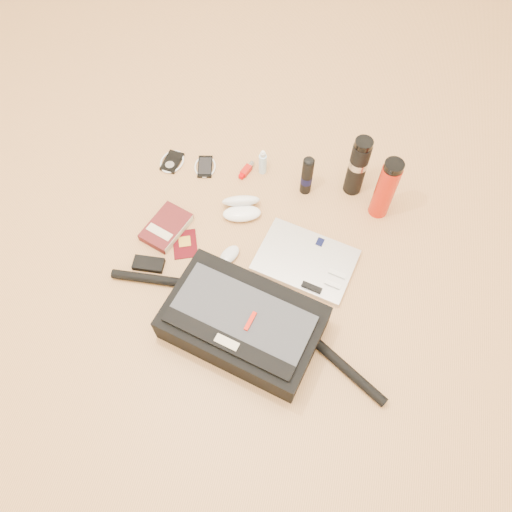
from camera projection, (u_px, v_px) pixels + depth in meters
name	position (u px, v px, depth m)	size (l,w,h in m)	color
ground	(249.00, 277.00, 1.81)	(4.00, 4.00, 0.00)	tan
messenger_bag	(242.00, 322.00, 1.66)	(1.02, 0.42, 0.14)	black
laptop	(306.00, 261.00, 1.83)	(0.39, 0.31, 0.03)	silver
book	(167.00, 227.00, 1.90)	(0.18, 0.22, 0.03)	#4C1315
passport	(185.00, 244.00, 1.88)	(0.13, 0.15, 0.01)	#430309
mouse	(229.00, 255.00, 1.84)	(0.09, 0.11, 0.03)	silver
sunglasses_case	(241.00, 207.00, 1.93)	(0.18, 0.16, 0.09)	white
ipod	(172.00, 162.00, 2.07)	(0.10, 0.12, 0.01)	black
phone	(205.00, 167.00, 2.06)	(0.11, 0.12, 0.01)	black
inhaler	(247.00, 170.00, 2.04)	(0.05, 0.09, 0.02)	#A9160F
spray_bottle	(263.00, 163.00, 2.01)	(0.04, 0.04, 0.12)	#B5DEF9
aerosol_can	(307.00, 175.00, 1.92)	(0.05, 0.05, 0.19)	black
thermos_black	(358.00, 166.00, 1.89)	(0.09, 0.09, 0.28)	black
thermos_red	(385.00, 189.00, 1.83)	(0.09, 0.09, 0.28)	red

